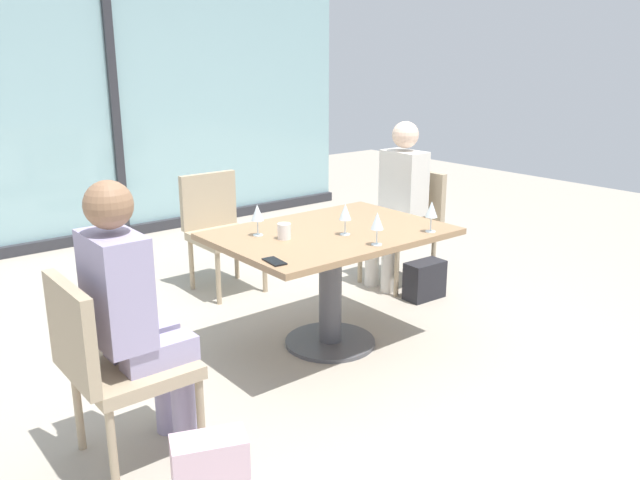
{
  "coord_description": "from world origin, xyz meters",
  "views": [
    {
      "loc": [
        -2.37,
        -2.84,
        1.74
      ],
      "look_at": [
        0.0,
        0.1,
        0.65
      ],
      "focal_mm": 36.33,
      "sensor_mm": 36.0,
      "label": 1
    }
  ],
  "objects": [
    {
      "name": "window_wall_backdrop",
      "position": [
        0.0,
        3.2,
        1.21
      ],
      "size": [
        5.24,
        0.1,
        2.7
      ],
      "color": "#8FB7BC",
      "rests_on": "ground_plane"
    },
    {
      "name": "chair_side_end",
      "position": [
        -1.5,
        -0.35,
        0.5
      ],
      "size": [
        0.5,
        0.46,
        0.87
      ],
      "color": "tan",
      "rests_on": "ground_plane"
    },
    {
      "name": "ground_plane",
      "position": [
        0.0,
        0.0,
        0.0
      ],
      "size": [
        12.0,
        12.0,
        0.0
      ],
      "primitive_type": "plane",
      "color": "#A89E8E"
    },
    {
      "name": "handbag_1",
      "position": [
        -1.31,
        -0.82,
        0.14
      ],
      "size": [
        0.34,
        0.26,
        0.28
      ],
      "primitive_type": "cube",
      "rotation": [
        0.0,
        0.0,
        -0.37
      ],
      "color": "beige",
      "rests_on": "ground_plane"
    },
    {
      "name": "wine_glass_3",
      "position": [
        0.01,
        -0.12,
        0.86
      ],
      "size": [
        0.07,
        0.07,
        0.18
      ],
      "color": "silver",
      "rests_on": "dining_table_main"
    },
    {
      "name": "wine_glass_0",
      "position": [
        0.01,
        -0.39,
        0.86
      ],
      "size": [
        0.07,
        0.07,
        0.18
      ],
      "color": "silver",
      "rests_on": "dining_table_main"
    },
    {
      "name": "wine_glass_1",
      "position": [
        0.44,
        -0.39,
        0.86
      ],
      "size": [
        0.07,
        0.07,
        0.18
      ],
      "color": "silver",
      "rests_on": "dining_table_main"
    },
    {
      "name": "person_far_right",
      "position": [
        1.09,
        0.52,
        0.7
      ],
      "size": [
        0.39,
        0.34,
        1.26
      ],
      "color": "silver",
      "rests_on": "ground_plane"
    },
    {
      "name": "person_side_end",
      "position": [
        -1.39,
        -0.35,
        0.7
      ],
      "size": [
        0.39,
        0.34,
        1.26
      ],
      "color": "#9E93B7",
      "rests_on": "ground_plane"
    },
    {
      "name": "handbag_0",
      "position": [
        1.04,
        0.16,
        0.14
      ],
      "size": [
        0.31,
        0.17,
        0.28
      ],
      "primitive_type": "cube",
      "rotation": [
        0.0,
        0.0,
        -0.04
      ],
      "color": "#232328",
      "rests_on": "ground_plane"
    },
    {
      "name": "coffee_cup",
      "position": [
        -0.32,
        0.03,
        0.78
      ],
      "size": [
        0.08,
        0.08,
        0.09
      ],
      "primitive_type": "cylinder",
      "color": "white",
      "rests_on": "dining_table_main"
    },
    {
      "name": "chair_near_window",
      "position": [
        0.0,
        1.31,
        0.5
      ],
      "size": [
        0.46,
        0.51,
        0.87
      ],
      "color": "tan",
      "rests_on": "ground_plane"
    },
    {
      "name": "dining_table_main",
      "position": [
        0.0,
        0.0,
        0.56
      ],
      "size": [
        1.34,
        0.94,
        0.73
      ],
      "color": "#997551",
      "rests_on": "ground_plane"
    },
    {
      "name": "chair_far_right",
      "position": [
        1.2,
        0.52,
        0.5
      ],
      "size": [
        0.5,
        0.46,
        0.87
      ],
      "color": "tan",
      "rests_on": "ground_plane"
    },
    {
      "name": "cell_phone_on_table",
      "position": [
        -0.61,
        -0.28,
        0.73
      ],
      "size": [
        0.08,
        0.15,
        0.01
      ],
      "primitive_type": "cube",
      "rotation": [
        0.0,
        0.0,
        -0.1
      ],
      "color": "black",
      "rests_on": "dining_table_main"
    },
    {
      "name": "wine_glass_2",
      "position": [
        -0.39,
        0.18,
        0.86
      ],
      "size": [
        0.07,
        0.07,
        0.18
      ],
      "color": "silver",
      "rests_on": "dining_table_main"
    }
  ]
}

